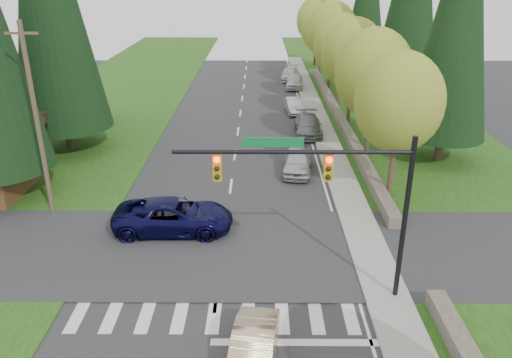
{
  "coord_description": "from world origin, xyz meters",
  "views": [
    {
      "loc": [
        1.7,
        -12.19,
        12.25
      ],
      "look_at": [
        1.56,
        10.04,
        2.8
      ],
      "focal_mm": 35.0,
      "sensor_mm": 36.0,
      "label": 1
    }
  ],
  "objects_px": {
    "parked_car_b": "(308,125)",
    "parked_car_e": "(290,74)",
    "parked_car_d": "(295,81)",
    "sedan_champagne": "(253,352)",
    "suv_navy": "(174,216)",
    "parked_car_c": "(294,106)",
    "parked_car_a": "(298,161)"
  },
  "relations": [
    {
      "from": "parked_car_c",
      "to": "suv_navy",
      "type": "bearing_deg",
      "value": -113.55
    },
    {
      "from": "sedan_champagne",
      "to": "parked_car_e",
      "type": "xyz_separation_m",
      "value": [
        3.85,
        46.11,
        0.02
      ]
    },
    {
      "from": "suv_navy",
      "to": "parked_car_b",
      "type": "height_order",
      "value": "suv_navy"
    },
    {
      "from": "parked_car_b",
      "to": "parked_car_c",
      "type": "height_order",
      "value": "parked_car_b"
    },
    {
      "from": "suv_navy",
      "to": "parked_car_e",
      "type": "bearing_deg",
      "value": -13.08
    },
    {
      "from": "parked_car_d",
      "to": "parked_car_b",
      "type": "bearing_deg",
      "value": -85.29
    },
    {
      "from": "parked_car_e",
      "to": "parked_car_b",
      "type": "bearing_deg",
      "value": -83.2
    },
    {
      "from": "suv_navy",
      "to": "parked_car_c",
      "type": "height_order",
      "value": "suv_navy"
    },
    {
      "from": "sedan_champagne",
      "to": "suv_navy",
      "type": "distance_m",
      "value": 10.22
    },
    {
      "from": "parked_car_c",
      "to": "parked_car_d",
      "type": "xyz_separation_m",
      "value": [
        0.72,
        10.08,
        0.11
      ]
    },
    {
      "from": "parked_car_a",
      "to": "parked_car_e",
      "type": "distance_m",
      "value": 28.9
    },
    {
      "from": "parked_car_b",
      "to": "parked_car_e",
      "type": "bearing_deg",
      "value": 91.65
    },
    {
      "from": "parked_car_c",
      "to": "parked_car_a",
      "type": "bearing_deg",
      "value": -97.81
    },
    {
      "from": "parked_car_c",
      "to": "parked_car_e",
      "type": "bearing_deg",
      "value": 83.03
    },
    {
      "from": "sedan_champagne",
      "to": "parked_car_c",
      "type": "relative_size",
      "value": 1.03
    },
    {
      "from": "parked_car_d",
      "to": "parked_car_e",
      "type": "xyz_separation_m",
      "value": [
        -0.24,
        4.4,
        -0.07
      ]
    },
    {
      "from": "parked_car_a",
      "to": "parked_car_e",
      "type": "bearing_deg",
      "value": 94.63
    },
    {
      "from": "suv_navy",
      "to": "parked_car_b",
      "type": "relative_size",
      "value": 1.18
    },
    {
      "from": "parked_car_a",
      "to": "parked_car_c",
      "type": "xyz_separation_m",
      "value": [
        0.68,
        14.39,
        -0.09
      ]
    },
    {
      "from": "sedan_champagne",
      "to": "parked_car_a",
      "type": "bearing_deg",
      "value": 88.25
    },
    {
      "from": "sedan_champagne",
      "to": "parked_car_e",
      "type": "relative_size",
      "value": 0.85
    },
    {
      "from": "sedan_champagne",
      "to": "parked_car_b",
      "type": "xyz_separation_m",
      "value": [
        4.09,
        25.26,
        0.06
      ]
    },
    {
      "from": "parked_car_a",
      "to": "parked_car_b",
      "type": "relative_size",
      "value": 0.87
    },
    {
      "from": "sedan_champagne",
      "to": "parked_car_c",
      "type": "bearing_deg",
      "value": 91.02
    },
    {
      "from": "parked_car_b",
      "to": "parked_car_c",
      "type": "xyz_separation_m",
      "value": [
        -0.72,
        6.37,
        -0.08
      ]
    },
    {
      "from": "parked_car_a",
      "to": "parked_car_e",
      "type": "xyz_separation_m",
      "value": [
        1.16,
        28.87,
        -0.05
      ]
    },
    {
      "from": "sedan_champagne",
      "to": "suv_navy",
      "type": "relative_size",
      "value": 0.69
    },
    {
      "from": "parked_car_b",
      "to": "parked_car_e",
      "type": "xyz_separation_m",
      "value": [
        -0.24,
        20.86,
        -0.03
      ]
    },
    {
      "from": "parked_car_c",
      "to": "parked_car_e",
      "type": "height_order",
      "value": "parked_car_e"
    },
    {
      "from": "parked_car_a",
      "to": "parked_car_c",
      "type": "height_order",
      "value": "parked_car_a"
    },
    {
      "from": "parked_car_b",
      "to": "parked_car_c",
      "type": "relative_size",
      "value": 1.27
    },
    {
      "from": "parked_car_c",
      "to": "parked_car_e",
      "type": "relative_size",
      "value": 0.83
    }
  ]
}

